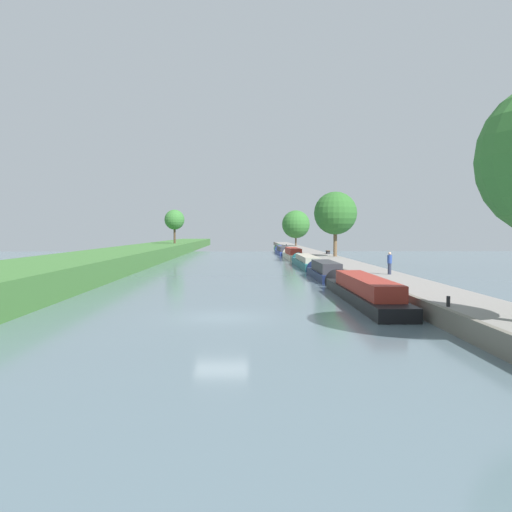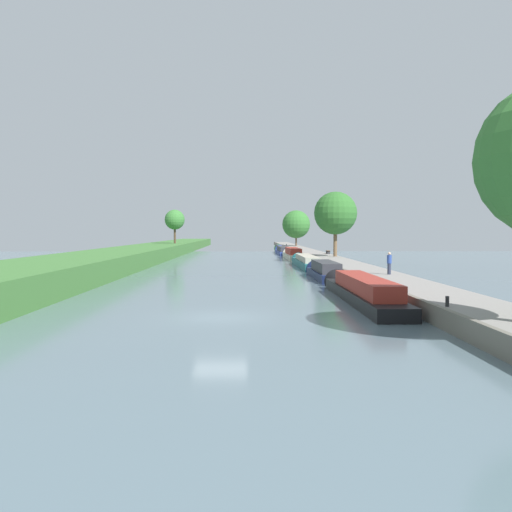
{
  "view_description": "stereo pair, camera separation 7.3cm",
  "coord_description": "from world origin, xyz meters",
  "px_view_note": "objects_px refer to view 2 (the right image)",
  "views": [
    {
      "loc": [
        1.17,
        -24.32,
        4.03
      ],
      "look_at": [
        2.35,
        39.37,
        1.0
      ],
      "focal_mm": 36.66,
      "sensor_mm": 36.0,
      "label": 1
    },
    {
      "loc": [
        1.25,
        -24.32,
        4.03
      ],
      "look_at": [
        2.35,
        39.37,
        1.0
      ],
      "focal_mm": 36.66,
      "sensor_mm": 36.0,
      "label": 2
    }
  ],
  "objects_px": {
    "narrowboat_black": "(360,290)",
    "narrowboat_blue": "(283,251)",
    "park_bench": "(328,251)",
    "mooring_bollard_far": "(287,245)",
    "narrowboat_teal": "(305,262)",
    "narrowboat_green": "(280,248)",
    "person_walking": "(389,263)",
    "mooring_bollard_near": "(447,301)",
    "narrowboat_navy": "(324,271)",
    "narrowboat_cream": "(292,254)"
  },
  "relations": [
    {
      "from": "narrowboat_black",
      "to": "mooring_bollard_near",
      "type": "height_order",
      "value": "narrowboat_black"
    },
    {
      "from": "narrowboat_green",
      "to": "person_walking",
      "type": "distance_m",
      "value": 68.83
    },
    {
      "from": "narrowboat_black",
      "to": "narrowboat_green",
      "type": "bearing_deg",
      "value": 89.86
    },
    {
      "from": "narrowboat_teal",
      "to": "narrowboat_green",
      "type": "bearing_deg",
      "value": 89.89
    },
    {
      "from": "narrowboat_cream",
      "to": "narrowboat_green",
      "type": "xyz_separation_m",
      "value": [
        0.09,
        30.51,
        -0.16
      ]
    },
    {
      "from": "narrowboat_navy",
      "to": "narrowboat_blue",
      "type": "distance_m",
      "value": 48.66
    },
    {
      "from": "narrowboat_navy",
      "to": "narrowboat_teal",
      "type": "relative_size",
      "value": 0.68
    },
    {
      "from": "narrowboat_green",
      "to": "narrowboat_teal",
      "type": "bearing_deg",
      "value": -90.11
    },
    {
      "from": "narrowboat_black",
      "to": "narrowboat_blue",
      "type": "relative_size",
      "value": 0.92
    },
    {
      "from": "narrowboat_blue",
      "to": "mooring_bollard_near",
      "type": "bearing_deg",
      "value": -88.37
    },
    {
      "from": "narrowboat_cream",
      "to": "mooring_bollard_far",
      "type": "xyz_separation_m",
      "value": [
        1.84,
        35.38,
        0.38
      ]
    },
    {
      "from": "narrowboat_blue",
      "to": "mooring_bollard_near",
      "type": "relative_size",
      "value": 38.26
    },
    {
      "from": "narrowboat_cream",
      "to": "narrowboat_teal",
      "type": "bearing_deg",
      "value": -90.01
    },
    {
      "from": "narrowboat_cream",
      "to": "narrowboat_blue",
      "type": "distance_m",
      "value": 16.76
    },
    {
      "from": "narrowboat_black",
      "to": "narrowboat_teal",
      "type": "distance_m",
      "value": 29.22
    },
    {
      "from": "narrowboat_blue",
      "to": "mooring_bollard_far",
      "type": "distance_m",
      "value": 18.74
    },
    {
      "from": "mooring_bollard_far",
      "to": "park_bench",
      "type": "height_order",
      "value": "park_bench"
    },
    {
      "from": "narrowboat_black",
      "to": "narrowboat_blue",
      "type": "height_order",
      "value": "narrowboat_black"
    },
    {
      "from": "narrowboat_black",
      "to": "park_bench",
      "type": "relative_size",
      "value": 10.52
    },
    {
      "from": "narrowboat_blue",
      "to": "person_walking",
      "type": "distance_m",
      "value": 55.12
    },
    {
      "from": "narrowboat_black",
      "to": "person_walking",
      "type": "relative_size",
      "value": 9.5
    },
    {
      "from": "narrowboat_teal",
      "to": "narrowboat_green",
      "type": "relative_size",
      "value": 1.53
    },
    {
      "from": "narrowboat_navy",
      "to": "person_walking",
      "type": "relative_size",
      "value": 6.7
    },
    {
      "from": "person_walking",
      "to": "mooring_bollard_near",
      "type": "distance_m",
      "value": 16.7
    },
    {
      "from": "park_bench",
      "to": "mooring_bollard_near",
      "type": "bearing_deg",
      "value": -93.28
    },
    {
      "from": "mooring_bollard_far",
      "to": "park_bench",
      "type": "bearing_deg",
      "value": -85.61
    },
    {
      "from": "park_bench",
      "to": "narrowboat_green",
      "type": "bearing_deg",
      "value": 97.96
    },
    {
      "from": "narrowboat_teal",
      "to": "narrowboat_cream",
      "type": "height_order",
      "value": "narrowboat_cream"
    },
    {
      "from": "narrowboat_navy",
      "to": "park_bench",
      "type": "distance_m",
      "value": 29.21
    },
    {
      "from": "narrowboat_black",
      "to": "narrowboat_teal",
      "type": "height_order",
      "value": "narrowboat_black"
    },
    {
      "from": "narrowboat_green",
      "to": "mooring_bollard_far",
      "type": "distance_m",
      "value": 5.2
    },
    {
      "from": "narrowboat_cream",
      "to": "mooring_bollard_far",
      "type": "relative_size",
      "value": 33.46
    },
    {
      "from": "narrowboat_green",
      "to": "person_walking",
      "type": "height_order",
      "value": "person_walking"
    },
    {
      "from": "narrowboat_black",
      "to": "mooring_bollard_near",
      "type": "xyz_separation_m",
      "value": [
        1.93,
        -8.24,
        0.44
      ]
    },
    {
      "from": "mooring_bollard_near",
      "to": "narrowboat_teal",
      "type": "bearing_deg",
      "value": 92.81
    },
    {
      "from": "narrowboat_green",
      "to": "narrowboat_blue",
      "type": "bearing_deg",
      "value": -91.23
    },
    {
      "from": "narrowboat_blue",
      "to": "narrowboat_teal",
      "type": "bearing_deg",
      "value": -89.66
    },
    {
      "from": "narrowboat_navy",
      "to": "narrowboat_green",
      "type": "distance_m",
      "value": 62.41
    },
    {
      "from": "narrowboat_cream",
      "to": "mooring_bollard_near",
      "type": "xyz_separation_m",
      "value": [
        1.84,
        -54.77,
        0.38
      ]
    },
    {
      "from": "person_walking",
      "to": "park_bench",
      "type": "distance_m",
      "value": 35.11
    },
    {
      "from": "narrowboat_black",
      "to": "narrowboat_cream",
      "type": "bearing_deg",
      "value": 89.88
    },
    {
      "from": "narrowboat_black",
      "to": "park_bench",
      "type": "distance_m",
      "value": 43.71
    },
    {
      "from": "mooring_bollard_near",
      "to": "park_bench",
      "type": "height_order",
      "value": "park_bench"
    },
    {
      "from": "narrowboat_blue",
      "to": "mooring_bollard_near",
      "type": "height_order",
      "value": "narrowboat_blue"
    },
    {
      "from": "narrowboat_green",
      "to": "mooring_bollard_far",
      "type": "relative_size",
      "value": 23.79
    },
    {
      "from": "narrowboat_cream",
      "to": "mooring_bollard_near",
      "type": "distance_m",
      "value": 54.8
    },
    {
      "from": "narrowboat_teal",
      "to": "mooring_bollard_near",
      "type": "bearing_deg",
      "value": -87.19
    },
    {
      "from": "narrowboat_blue",
      "to": "narrowboat_green",
      "type": "height_order",
      "value": "narrowboat_blue"
    },
    {
      "from": "narrowboat_black",
      "to": "park_bench",
      "type": "xyz_separation_m",
      "value": [
        4.89,
        43.43,
        0.56
      ]
    },
    {
      "from": "narrowboat_teal",
      "to": "narrowboat_green",
      "type": "xyz_separation_m",
      "value": [
        0.09,
        47.83,
        -0.05
      ]
    }
  ]
}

